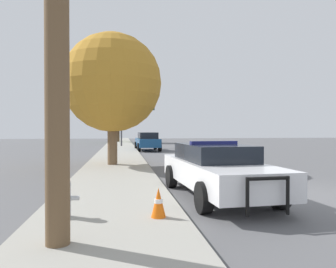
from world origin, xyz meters
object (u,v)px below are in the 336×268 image
traffic_light (135,113)px  traffic_cone (158,202)px  car_background_midblock (148,141)px  tree_sidewalk_near (112,83)px  tree_sidewalk_far (118,109)px  police_car (216,168)px  fire_hydrant (65,196)px

traffic_light → traffic_cone: traffic_light is taller
car_background_midblock → tree_sidewalk_near: tree_sidewalk_near is taller
tree_sidewalk_near → car_background_midblock: bearing=77.5°
traffic_light → tree_sidewalk_near: tree_sidewalk_near is taller
car_background_midblock → tree_sidewalk_far: 17.60m
police_car → tree_sidewalk_near: size_ratio=0.87×
police_car → tree_sidewalk_near: 8.48m
traffic_light → traffic_cone: size_ratio=8.19×
car_background_midblock → traffic_cone: bearing=-95.8°
traffic_light → tree_sidewalk_far: tree_sidewalk_far is taller
tree_sidewalk_near → traffic_cone: tree_sidewalk_near is taller
fire_hydrant → tree_sidewalk_near: tree_sidewalk_near is taller
police_car → traffic_cone: (-1.83, -2.35, -0.34)m
police_car → tree_sidewalk_far: (-2.97, 35.97, 3.81)m
tree_sidewalk_near → tree_sidewalk_far: tree_sidewalk_far is taller
fire_hydrant → traffic_light: traffic_light is taller
police_car → tree_sidewalk_far: size_ratio=0.79×
police_car → car_background_midblock: size_ratio=1.17×
traffic_light → tree_sidewalk_near: 17.33m
tree_sidewalk_near → tree_sidewalk_far: bearing=90.0°
police_car → traffic_light: size_ratio=1.16×
fire_hydrant → traffic_light: (2.46, 26.54, 2.90)m
tree_sidewalk_far → traffic_light: bearing=-81.0°
traffic_cone → fire_hydrant: bearing=170.8°
police_car → car_background_midblock: 18.98m
fire_hydrant → car_background_midblock: size_ratio=0.16×
fire_hydrant → traffic_cone: size_ratio=1.30×
car_background_midblock → traffic_cone: 21.38m
tree_sidewalk_near → traffic_cone: (1.13, -9.60, -3.59)m
police_car → traffic_cone: 3.00m
traffic_light → traffic_cone: bearing=-91.5°
police_car → traffic_cone: bearing=48.2°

